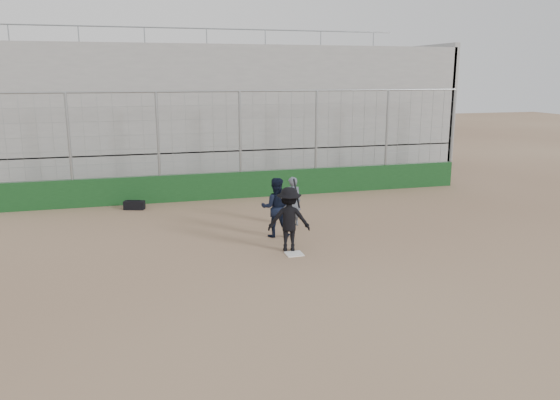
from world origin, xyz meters
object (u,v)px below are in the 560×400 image
object	(u,v)px
umpire	(292,204)
batter_at_plate	(289,219)
catcher_crouched	(276,217)
equipment_bag	(134,205)

from	to	relation	value
umpire	batter_at_plate	bearing A→B (deg)	76.67
catcher_crouched	umpire	size ratio (longest dim) A/B	0.84
umpire	catcher_crouched	bearing A→B (deg)	57.47
batter_at_plate	catcher_crouched	bearing A→B (deg)	90.56
equipment_bag	umpire	bearing A→B (deg)	-36.11
batter_at_plate	equipment_bag	world-z (taller)	batter_at_plate
umpire	equipment_bag	xyz separation A→B (m)	(-4.71, 3.44, -0.54)
catcher_crouched	batter_at_plate	bearing A→B (deg)	-89.44
batter_at_plate	equipment_bag	distance (m)	7.04
catcher_crouched	umpire	bearing A→B (deg)	52.28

